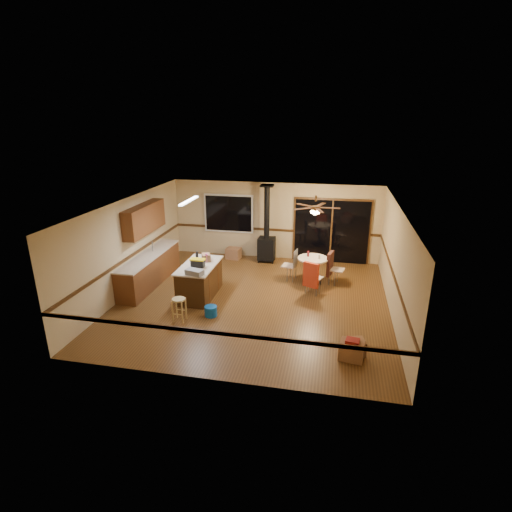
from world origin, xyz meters
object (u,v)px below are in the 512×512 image
(box_under_window, at_px, (233,253))
(box_corner_a, at_px, (352,350))
(box_corner_b, at_px, (355,347))
(bar_stool, at_px, (179,310))
(blue_bucket, at_px, (211,311))
(kitchen_island, at_px, (200,280))
(dining_table, at_px, (313,266))
(chair_left, at_px, (293,262))
(chair_near, at_px, (311,275))
(toolbox_grey, at_px, (195,272))
(wood_stove, at_px, (267,241))
(chair_right, at_px, (331,264))
(toolbox_black, at_px, (198,263))

(box_under_window, height_order, box_corner_a, box_under_window)
(box_under_window, distance_m, box_corner_b, 6.50)
(bar_stool, height_order, blue_bucket, bar_stool)
(kitchen_island, height_order, dining_table, kitchen_island)
(box_under_window, xyz_separation_m, box_corner_a, (3.87, -5.36, -0.01))
(blue_bucket, bearing_deg, chair_left, 57.47)
(chair_near, xyz_separation_m, box_under_window, (-2.83, 2.47, -0.41))
(chair_left, bearing_deg, toolbox_grey, -134.22)
(dining_table, xyz_separation_m, chair_near, (0.02, -0.87, 0.07))
(wood_stove, xyz_separation_m, bar_stool, (-1.32, -4.50, -0.44))
(wood_stove, xyz_separation_m, box_corner_b, (2.77, -5.13, -0.57))
(bar_stool, relative_size, box_corner_a, 1.21)
(chair_left, relative_size, chair_right, 0.74)
(toolbox_black, height_order, dining_table, toolbox_black)
(kitchen_island, height_order, box_corner_b, kitchen_island)
(kitchen_island, height_order, toolbox_grey, toolbox_grey)
(chair_near, height_order, box_corner_b, chair_near)
(chair_right, distance_m, box_corner_b, 3.75)
(kitchen_island, bearing_deg, toolbox_black, -80.78)
(kitchen_island, bearing_deg, wood_stove, 66.91)
(wood_stove, distance_m, dining_table, 2.27)
(bar_stool, bearing_deg, blue_bucket, 29.05)
(wood_stove, relative_size, dining_table, 2.84)
(box_corner_b, bearing_deg, chair_left, 115.16)
(chair_left, bearing_deg, chair_right, 0.45)
(chair_right, height_order, box_corner_b, chair_right)
(blue_bucket, relative_size, chair_left, 0.60)
(kitchen_island, height_order, wood_stove, wood_stove)
(box_under_window, bearing_deg, box_corner_b, -52.82)
(box_under_window, bearing_deg, toolbox_grey, -90.08)
(toolbox_black, bearing_deg, blue_bucket, -56.44)
(toolbox_grey, height_order, chair_right, toolbox_grey)
(wood_stove, bearing_deg, box_under_window, 177.54)
(toolbox_black, bearing_deg, chair_near, 14.85)
(chair_near, bearing_deg, bar_stool, -145.06)
(box_under_window, bearing_deg, blue_bucket, -83.05)
(chair_near, bearing_deg, chair_right, 62.52)
(box_corner_b, bearing_deg, blue_bucket, 163.74)
(toolbox_grey, xyz_separation_m, chair_left, (2.22, 2.28, -0.38))
(dining_table, distance_m, chair_near, 0.87)
(chair_right, bearing_deg, bar_stool, -138.85)
(wood_stove, bearing_deg, toolbox_black, -111.76)
(toolbox_grey, distance_m, box_under_window, 3.87)
(wood_stove, height_order, chair_right, wood_stove)
(toolbox_grey, height_order, toolbox_black, toolbox_black)
(toolbox_grey, xyz_separation_m, box_corner_a, (3.87, -1.57, -0.79))
(dining_table, relative_size, box_corner_b, 2.23)
(kitchen_island, distance_m, toolbox_grey, 0.87)
(kitchen_island, bearing_deg, bar_stool, -90.77)
(kitchen_island, relative_size, blue_bucket, 5.45)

